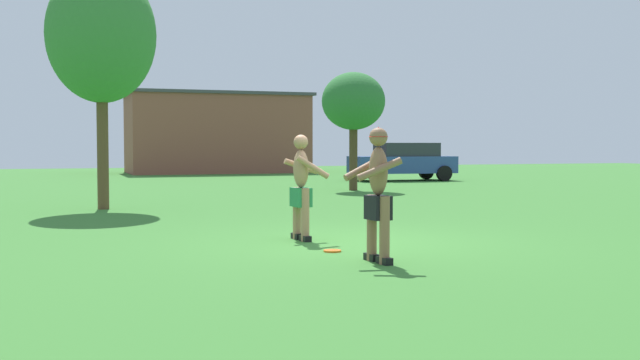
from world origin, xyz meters
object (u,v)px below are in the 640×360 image
Objects in this scene: car_blue_near_post at (403,161)px; tree_left_field at (353,102)px; player_in_green at (301,185)px; tree_right_field at (101,36)px; player_with_cap at (378,188)px; frisbee at (332,251)px.

car_blue_near_post is 7.55m from tree_left_field.
tree_right_field reaches higher than player_in_green.
tree_left_field reaches higher than player_with_cap.
player_in_green is at bearing 90.13° from frisbee.
car_blue_near_post is 0.78× the size of tree_right_field.
frisbee is at bearing -113.10° from tree_left_field.
player_in_green is at bearing -115.48° from tree_left_field.
tree_right_field is at bearing -149.43° from tree_left_field.
player_with_cap is 1.04× the size of player_in_green.
frisbee is at bearing 100.67° from player_with_cap.
tree_right_field is at bearing 106.98° from frisbee.
player_in_green is 20.29m from car_blue_near_post.
frisbee is 0.06× the size of car_blue_near_post.
frisbee is 14.70m from tree_left_field.
player_in_green is 1.63m from frisbee.
car_blue_near_post is at bearing 39.52° from tree_right_field.
player_with_cap is 0.45× the size of tree_left_field.
tree_left_field is at bearing 66.90° from frisbee.
frisbee is at bearing -118.30° from car_blue_near_post.
player_in_green is 8.10m from tree_right_field.
car_blue_near_post is (10.19, 17.54, -0.04)m from player_in_green.
car_blue_near_post is (10.19, 18.93, 0.81)m from frisbee.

